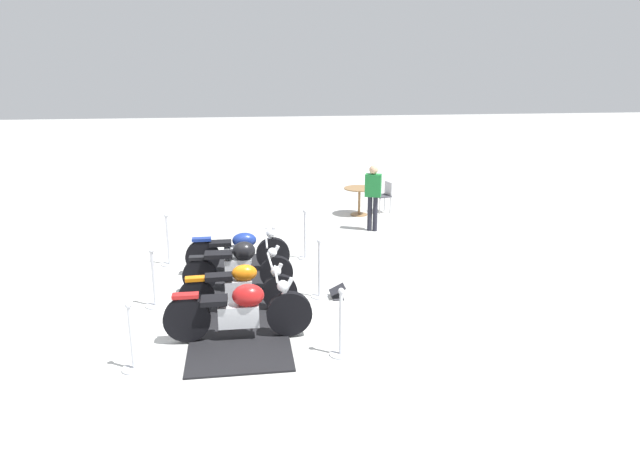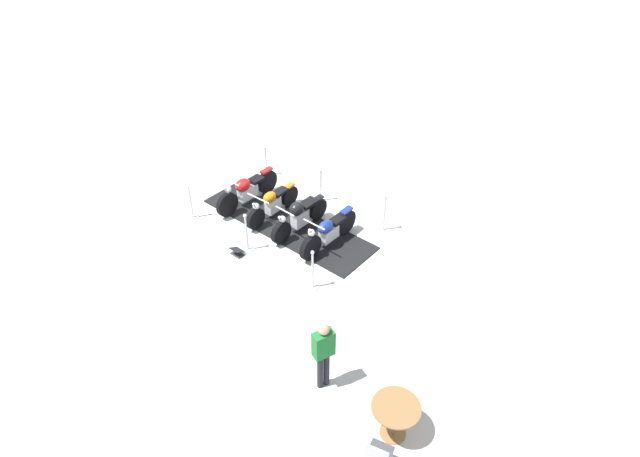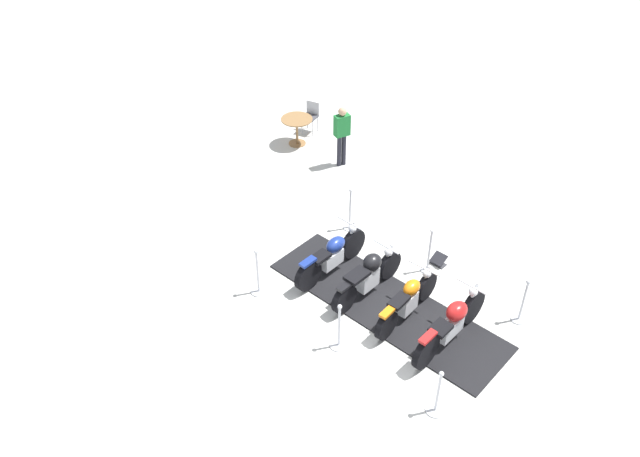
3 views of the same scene
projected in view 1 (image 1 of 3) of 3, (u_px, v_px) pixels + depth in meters
The scene contains 16 objects.
ground_plane at pixel (239, 301), 10.18m from camera, with size 80.00×80.00×0.00m, color silver.
display_platform at pixel (239, 301), 10.18m from camera, with size 5.19×1.53×0.03m, color black.
motorcycle_maroon at pixel (241, 309), 8.63m from camera, with size 2.27×0.69×1.04m.
motorcycle_copper at pixel (240, 288), 9.59m from camera, with size 2.02×0.77×0.90m.
motorcycle_black at pixel (239, 266), 10.52m from camera, with size 2.06×0.64×0.94m.
motorcycle_navy at pixel (239, 251), 11.48m from camera, with size 2.11×0.67×1.01m.
stanchion_right_front at pixel (341, 334), 8.19m from camera, with size 0.32×0.32×1.06m.
stanchion_left_front at pixel (133, 350), 7.80m from camera, with size 0.34×0.34×1.01m.
stanchion_left_rear at pixel (169, 249), 11.99m from camera, with size 0.35×0.35×1.14m.
stanchion_left_mid at pixel (154, 289), 9.90m from camera, with size 0.35×0.35×1.08m.
stanchion_right_mid at pixel (319, 277), 10.28m from camera, with size 0.30×0.30×1.13m.
stanchion_right_rear at pixel (305, 241), 12.37m from camera, with size 0.30×0.30×1.12m.
info_placard at pixel (337, 293), 10.34m from camera, with size 0.28×0.34×0.23m.
cafe_table at pixel (359, 194), 16.02m from camera, with size 0.88×0.88×0.79m.
cafe_chair_near_table at pixel (385, 194), 16.34m from camera, with size 0.49×0.49×0.90m.
bystander_person at pixel (373, 192), 14.34m from camera, with size 0.45×0.35×1.70m.
Camera 1 is at (0.10, -9.54, 4.06)m, focal length 31.69 mm.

